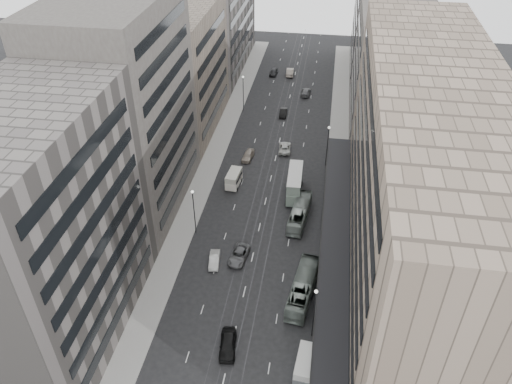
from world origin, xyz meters
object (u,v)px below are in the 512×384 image
Objects in this scene: vw_microbus at (305,365)px; sedan_1 at (214,260)px; sedan_0 at (228,344)px; sedan_2 at (239,255)px; bus_near at (303,288)px; bus_far at (300,213)px; double_decker at (295,183)px; panel_van at (234,178)px.

vw_microbus reaches higher than sedan_1.
sedan_0 is 0.97× the size of sedan_2.
bus_near is 2.25× the size of sedan_0.
sedan_1 is (-11.48, -12.03, -0.75)m from bus_far.
sedan_0 is (-8.35, -10.06, -0.71)m from bus_near.
bus_near reaches higher than vw_microbus.
sedan_1 is at bearing -119.52° from double_decker.
vw_microbus is at bearing 103.54° from bus_near.
sedan_1 is (-14.52, 16.23, -0.82)m from vw_microbus.
double_decker is 10.98m from panel_van.
bus_far is at bearing 38.74° from sedan_1.
panel_van is at bearing 118.72° from vw_microbus.
double_decker reaches higher than vw_microbus.
sedan_0 is at bearing -100.14° from double_decker.
double_decker is (-3.32, 23.06, 0.92)m from bus_near.
bus_far is at bearing -27.08° from panel_van.
sedan_2 is at bearing 58.57° from bus_far.
sedan_0 is (-6.53, -26.40, -0.57)m from bus_far.
sedan_1 is 3.68m from sedan_2.
double_decker is 33.55m from sedan_0.
double_decker is at bearing -74.13° from bus_near.
bus_far is at bearing 58.91° from sedan_2.
sedan_2 is (-6.60, -17.31, -1.76)m from double_decker.
vw_microbus is at bearing -18.04° from sedan_0.
panel_van is at bearing 85.06° from sedan_1.
double_decker is 35.29m from vw_microbus.
sedan_2 is at bearing -71.82° from panel_van.
double_decker reaches higher than sedan_2.
sedan_0 is (-9.57, 1.86, -0.64)m from vw_microbus.
sedan_0 is at bearing -75.26° from panel_van.
bus_near is 2.18× the size of sedan_2.
bus_far is 1.99× the size of sedan_2.
double_decker reaches higher than bus_far.
bus_far is (-1.81, 16.33, -0.13)m from bus_near.
panel_van is 19.84m from sedan_1.
sedan_2 is (-8.10, -10.58, -0.71)m from bus_far.
bus_near is 27.98m from panel_van.
sedan_2 reaches higher than sedan_1.
double_decker is 18.60m from sedan_2.
sedan_2 is (4.30, -18.35, -0.86)m from panel_van.
bus_far is 14.63m from panel_van.
bus_near is at bearing -23.80° from sedan_2.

